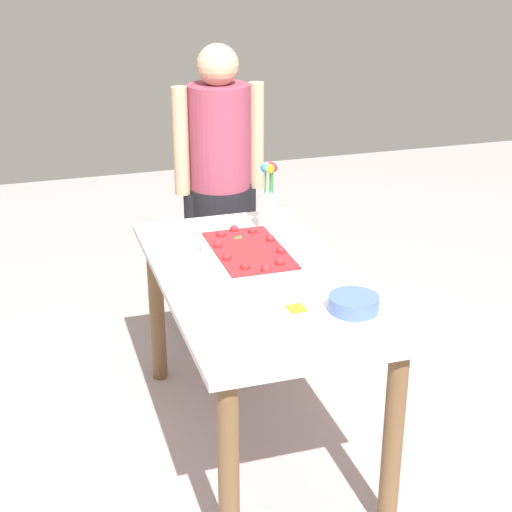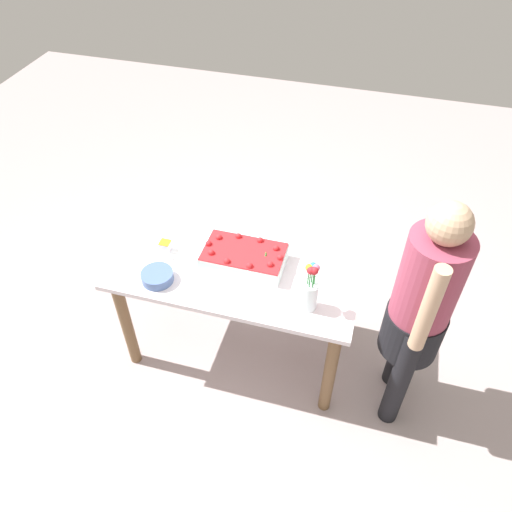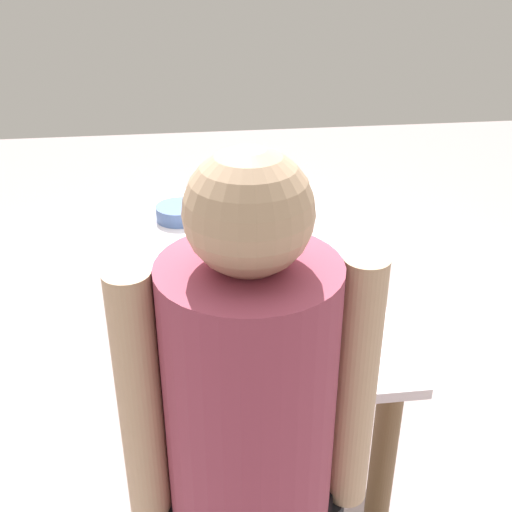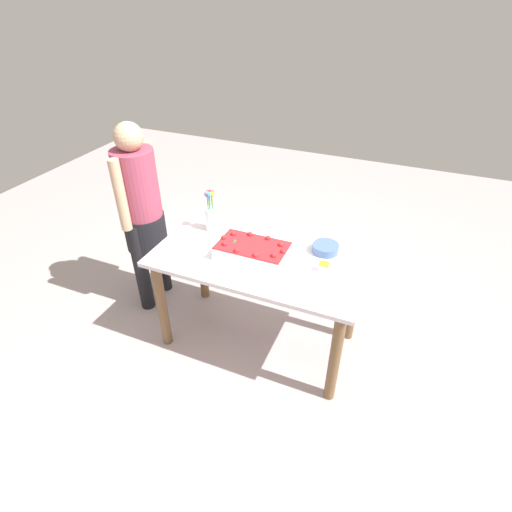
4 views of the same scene
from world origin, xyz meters
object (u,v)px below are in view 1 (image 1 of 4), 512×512
sheet_cake (249,260)px  person_standing (220,176)px  fruit_bowl (354,303)px  serving_plate_with_slice (295,321)px  flower_vase (269,202)px  cake_knife (211,233)px

sheet_cake → person_standing: person_standing is taller
fruit_bowl → serving_plate_with_slice: bearing=-78.2°
fruit_bowl → person_standing: person_standing is taller
serving_plate_with_slice → flower_vase: size_ratio=0.60×
person_standing → fruit_bowl: bearing=4.6°
serving_plate_with_slice → flower_vase: 0.91m
sheet_cake → serving_plate_with_slice: (0.47, 0.02, -0.03)m
flower_vase → fruit_bowl: flower_vase is taller
serving_plate_with_slice → fruit_bowl: (-0.05, 0.23, 0.01)m
cake_knife → person_standing: size_ratio=0.16×
cake_knife → fruit_bowl: (0.86, 0.29, 0.03)m
sheet_cake → person_standing: size_ratio=0.31×
sheet_cake → cake_knife: size_ratio=1.97×
serving_plate_with_slice → cake_knife: 0.91m
sheet_cake → cake_knife: sheet_cake is taller
serving_plate_with_slice → sheet_cake: bearing=-177.9°
sheet_cake → person_standing: bearing=171.7°
flower_vase → fruit_bowl: size_ratio=1.73×
flower_vase → sheet_cake: bearing=-27.4°
sheet_cake → cake_knife: (-0.44, -0.04, -0.05)m
person_standing → serving_plate_with_slice: bearing=-4.9°
sheet_cake → serving_plate_with_slice: size_ratio=2.52×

